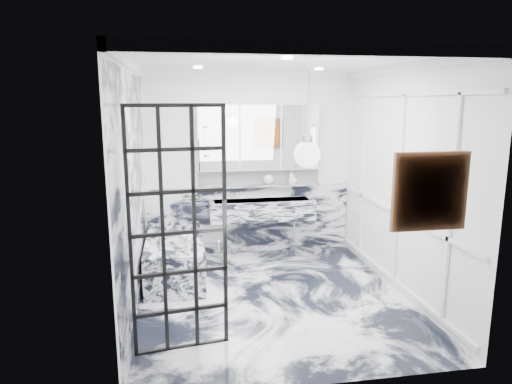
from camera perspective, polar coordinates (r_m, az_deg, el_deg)
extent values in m
plane|color=silver|center=(5.76, 2.06, -12.98)|extent=(3.60, 3.60, 0.00)
plane|color=white|center=(5.26, 2.29, 16.02)|extent=(3.60, 3.60, 0.00)
plane|color=white|center=(7.08, -0.84, 3.49)|extent=(3.60, 0.00, 3.60)
plane|color=white|center=(3.63, 8.04, -4.29)|extent=(3.60, 0.00, 3.60)
plane|color=white|center=(5.25, -15.20, 0.28)|extent=(0.00, 3.60, 3.60)
plane|color=white|center=(5.87, 17.64, 1.30)|extent=(0.00, 3.60, 3.60)
cube|color=silver|center=(7.23, -0.78, -3.43)|extent=(3.18, 0.05, 1.05)
cube|color=silver|center=(5.26, -15.00, -0.36)|extent=(0.02, 3.56, 2.68)
cube|color=white|center=(5.88, 17.41, 0.33)|extent=(0.03, 3.40, 2.30)
imported|color=#8C5919|center=(7.15, 4.41, 1.88)|extent=(0.10, 0.10, 0.21)
imported|color=#4C4C51|center=(7.16, 4.56, 1.66)|extent=(0.08, 0.08, 0.16)
imported|color=silver|center=(7.17, 4.72, 1.59)|extent=(0.12, 0.12, 0.14)
sphere|color=white|center=(7.08, 1.53, 1.55)|extent=(0.16, 0.16, 0.16)
cylinder|color=#8C5919|center=(7.16, 4.45, 1.44)|extent=(0.04, 0.04, 0.10)
cylinder|color=silver|center=(5.64, -8.58, -6.98)|extent=(0.08, 0.08, 0.12)
cube|color=#C15B13|center=(4.00, 20.93, 0.06)|extent=(0.56, 0.05, 0.56)
sphere|color=white|center=(4.11, 6.39, 4.69)|extent=(0.24, 0.24, 0.24)
cube|color=silver|center=(6.99, 0.71, -2.20)|extent=(1.60, 0.45, 0.30)
cube|color=silver|center=(7.08, 0.47, 0.78)|extent=(1.90, 0.14, 0.04)
cube|color=white|center=(7.12, 0.39, 1.94)|extent=(1.90, 0.03, 0.23)
cube|color=white|center=(6.99, 0.47, 6.84)|extent=(1.90, 0.16, 1.00)
cylinder|color=white|center=(6.80, -6.24, 6.31)|extent=(0.07, 0.07, 0.40)
cylinder|color=white|center=(7.09, 7.19, 6.50)|extent=(0.07, 0.07, 0.40)
cube|color=silver|center=(6.38, -10.10, -8.00)|extent=(0.75, 1.65, 0.55)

